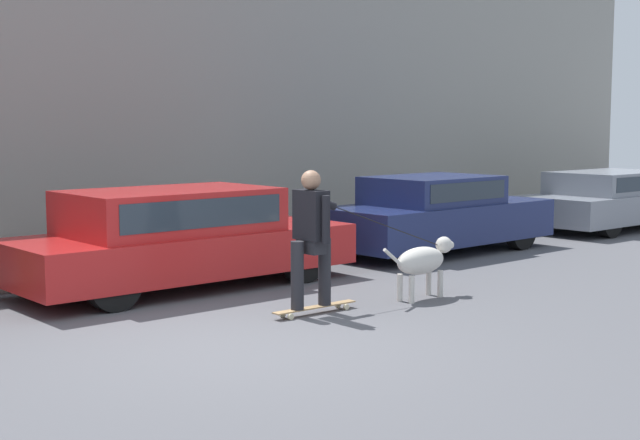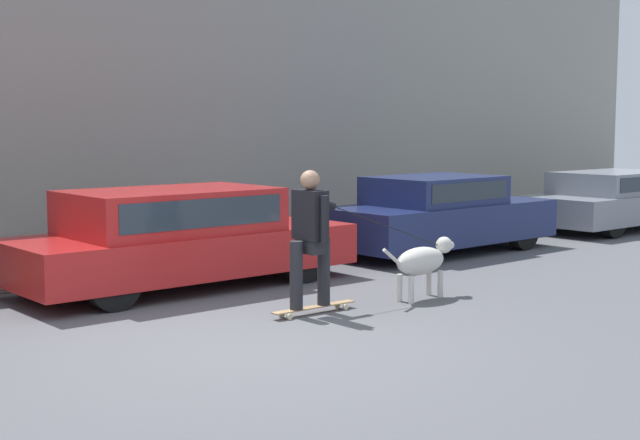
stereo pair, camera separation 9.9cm
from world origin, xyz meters
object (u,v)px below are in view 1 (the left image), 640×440
Objects in this scene: parked_car_1 at (179,239)px; dog at (423,261)px; parked_car_3 at (612,200)px; skateboarder at (312,233)px; parked_car_2 at (437,215)px.

dog is at bearing -54.28° from parked_car_1.
parked_car_3 is 3.42× the size of dog.
parked_car_3 reaches higher than dog.
parked_car_1 is 2.43m from skateboarder.
parked_car_1 reaches higher than dog.
parked_car_1 is 3.21m from dog.
parked_car_2 is at bearing -1.17° from parked_car_1.
skateboarder is at bearing -83.86° from parked_car_1.
parked_car_1 is at bearing 179.29° from parked_car_3.
dog is 0.51× the size of skateboarder.
skateboarder is at bearing 168.90° from dog.
skateboarder is at bearing -167.10° from parked_car_3.
parked_car_3 is (5.22, 0.00, -0.04)m from parked_car_2.
parked_car_1 is at bearing 178.08° from parked_car_2.
parked_car_2 reaches higher than parked_car_3.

